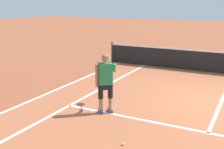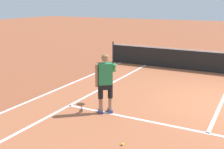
# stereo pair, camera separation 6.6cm
# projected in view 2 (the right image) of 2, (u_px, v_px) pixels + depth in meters

# --- Properties ---
(ground_plane) EXTENTS (80.00, 80.00, 0.00)m
(ground_plane) POSITION_uv_depth(u_px,v_px,m) (221.00, 103.00, 8.99)
(ground_plane) COLOR #9E5133
(court_inner_surface) EXTENTS (10.98, 10.34, 0.00)m
(court_inner_surface) POSITION_uv_depth(u_px,v_px,m) (217.00, 113.00, 8.15)
(court_inner_surface) COLOR #B2603D
(court_inner_surface) RESTS_ON ground
(line_service) EXTENTS (8.23, 0.10, 0.01)m
(line_service) POSITION_uv_depth(u_px,v_px,m) (208.00, 133.00, 6.92)
(line_service) COLOR white
(line_service) RESTS_ON ground
(line_singles_left) EXTENTS (0.10, 9.94, 0.01)m
(line_singles_left) POSITION_uv_depth(u_px,v_px,m) (94.00, 93.00, 10.00)
(line_singles_left) COLOR white
(line_singles_left) RESTS_ON ground
(line_doubles_left) EXTENTS (0.10, 9.94, 0.01)m
(line_doubles_left) POSITION_uv_depth(u_px,v_px,m) (62.00, 87.00, 10.63)
(line_doubles_left) COLOR white
(line_doubles_left) RESTS_ON ground
(tennis_player) EXTENTS (0.66, 1.19, 1.71)m
(tennis_player) POSITION_uv_depth(u_px,v_px,m) (105.00, 79.00, 7.98)
(tennis_player) COLOR navy
(tennis_player) RESTS_ON ground
(tennis_ball_near_feet) EXTENTS (0.07, 0.07, 0.07)m
(tennis_ball_near_feet) POSITION_uv_depth(u_px,v_px,m) (122.00, 144.00, 6.33)
(tennis_ball_near_feet) COLOR #CCE02D
(tennis_ball_near_feet) RESTS_ON ground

